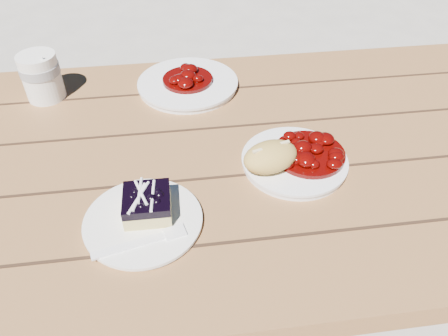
{
  "coord_description": "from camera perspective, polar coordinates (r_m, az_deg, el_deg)",
  "views": [
    {
      "loc": [
        0.04,
        -0.69,
        1.32
      ],
      "look_at": [
        0.11,
        -0.12,
        0.81
      ],
      "focal_mm": 35.0,
      "sensor_mm": 36.0,
      "label": 1
    }
  ],
  "objects": [
    {
      "name": "bread_roll",
      "position": [
        0.82,
        6.08,
        1.47
      ],
      "size": [
        0.13,
        0.1,
        0.06
      ],
      "primitive_type": "ellipsoid",
      "rotation": [
        0.0,
        0.0,
        0.3
      ],
      "color": "tan",
      "rests_on": "main_plate"
    },
    {
      "name": "main_plate",
      "position": [
        0.87,
        9.15,
        0.8
      ],
      "size": [
        0.2,
        0.2,
        0.02
      ],
      "primitive_type": "cylinder",
      "color": "white",
      "rests_on": "picnic_table"
    },
    {
      "name": "second_plate",
      "position": [
        1.11,
        -4.73,
        10.84
      ],
      "size": [
        0.24,
        0.24,
        0.02
      ],
      "primitive_type": "cylinder",
      "color": "white",
      "rests_on": "picnic_table"
    },
    {
      "name": "second_stew",
      "position": [
        1.09,
        -4.82,
        12.14
      ],
      "size": [
        0.12,
        0.12,
        0.04
      ],
      "primitive_type": null,
      "color": "#4B0402",
      "rests_on": "second_plate"
    },
    {
      "name": "coffee_cup",
      "position": [
        1.13,
        -22.72,
        10.94
      ],
      "size": [
        0.09,
        0.09,
        0.11
      ],
      "primitive_type": "cylinder",
      "color": "white",
      "rests_on": "picnic_table"
    },
    {
      "name": "picnic_table",
      "position": [
        1.01,
        -7.35,
        -5.46
      ],
      "size": [
        2.0,
        1.55,
        0.75
      ],
      "color": "brown",
      "rests_on": "ground"
    },
    {
      "name": "goulash_stew",
      "position": [
        0.87,
        11.18,
        2.63
      ],
      "size": [
        0.14,
        0.14,
        0.04
      ],
      "primitive_type": null,
      "color": "#4B0402",
      "rests_on": "main_plate"
    },
    {
      "name": "dessert_plate",
      "position": [
        0.77,
        -10.5,
        -6.9
      ],
      "size": [
        0.2,
        0.2,
        0.01
      ],
      "primitive_type": "cylinder",
      "color": "white",
      "rests_on": "picnic_table"
    },
    {
      "name": "fork_dessert",
      "position": [
        0.73,
        -12.17,
        -9.84
      ],
      "size": [
        0.16,
        0.06,
        0.0
      ],
      "primitive_type": null,
      "rotation": [
        0.0,
        0.0,
        -1.33
      ],
      "color": "white",
      "rests_on": "dessert_plate"
    },
    {
      "name": "blueberry_cake",
      "position": [
        0.76,
        -10.0,
        -4.62
      ],
      "size": [
        0.08,
        0.08,
        0.05
      ],
      "rotation": [
        0.0,
        0.0,
        -0.01
      ],
      "color": "#D0BF71",
      "rests_on": "dessert_plate"
    },
    {
      "name": "ground",
      "position": [
        1.49,
        -5.3,
        -21.06
      ],
      "size": [
        60.0,
        60.0,
        0.0
      ],
      "primitive_type": "plane",
      "color": "#A9A399",
      "rests_on": "ground"
    }
  ]
}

